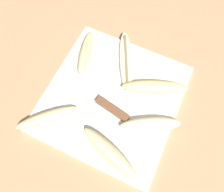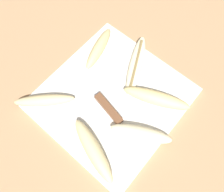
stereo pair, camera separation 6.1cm
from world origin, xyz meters
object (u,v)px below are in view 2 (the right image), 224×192
banana_mellow_near (45,100)px  banana_pale_long (141,134)px  banana_spotted_left (99,48)px  knife (103,102)px  banana_ripe_center (93,150)px  banana_bright_far (136,65)px  banana_golden_short (156,98)px

banana_mellow_near → banana_pale_long: banana_pale_long is taller
banana_mellow_near → banana_spotted_left: 0.22m
banana_pale_long → banana_spotted_left: 0.28m
knife → banana_mellow_near: size_ratio=1.73×
knife → banana_spotted_left: bearing=56.2°
banana_ripe_center → banana_spotted_left: size_ratio=1.17×
banana_spotted_left → banana_pale_long: bearing=-115.6°
banana_mellow_near → banana_ripe_center: 0.19m
banana_bright_far → banana_mellow_near: bearing=154.6°
knife → banana_golden_short: (0.10, -0.11, 0.01)m
banana_bright_far → banana_ripe_center: (-0.27, -0.07, 0.01)m
banana_pale_long → banana_golden_short: bearing=14.8°
banana_bright_far → banana_spotted_left: bearing=105.3°
banana_mellow_near → banana_pale_long: 0.28m
knife → banana_bright_far: size_ratio=1.21×
banana_golden_short → banana_spotted_left: (0.02, 0.23, 0.00)m
banana_golden_short → banana_spotted_left: 0.23m
knife → banana_pale_long: banana_pale_long is taller
banana_ripe_center → knife: bearing=31.2°
banana_bright_far → banana_ripe_center: size_ratio=1.11×
banana_golden_short → banana_pale_long: bearing=-165.2°
banana_golden_short → banana_pale_long: size_ratio=1.16×
banana_mellow_near → banana_pale_long: (0.10, -0.26, 0.00)m
banana_bright_far → banana_pale_long: size_ratio=1.26×
banana_bright_far → banana_mellow_near: size_ratio=1.44×
banana_ripe_center → banana_pale_long: banana_ripe_center is taller
banana_mellow_near → banana_golden_short: (0.20, -0.23, 0.00)m
banana_mellow_near → banana_pale_long: bearing=-69.0°
banana_bright_far → banana_golden_short: (-0.05, -0.11, 0.01)m
banana_golden_short → knife: bearing=133.8°
banana_bright_far → banana_pale_long: 0.21m
knife → banana_mellow_near: bearing=140.2°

